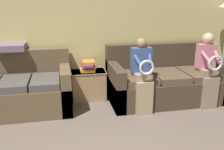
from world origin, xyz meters
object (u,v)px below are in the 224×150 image
couch_side (17,90)px  book_stack (88,66)px  child_left_seated (142,73)px  couch_main (164,81)px  child_right_seated (208,67)px  throw_pillow (11,47)px  side_shelf (89,85)px

couch_side → book_stack: bearing=11.9°
child_left_seated → book_stack: bearing=138.5°
couch_main → child_right_seated: (0.56, -0.41, 0.34)m
book_stack → throw_pillow: (-1.24, 0.06, 0.38)m
couch_main → side_shelf: 1.35m
child_right_seated → book_stack: 2.00m
couch_main → child_right_seated: size_ratio=1.63×
side_shelf → book_stack: size_ratio=1.91×
child_left_seated → side_shelf: size_ratio=1.93×
couch_main → child_right_seated: child_right_seated is taller
couch_main → couch_side: bearing=179.5°
side_shelf → child_right_seated: bearing=-19.5°
child_left_seated → side_shelf: (-0.77, 0.67, -0.36)m
child_left_seated → throw_pillow: size_ratio=2.52×
couch_main → book_stack: size_ratio=6.28×
couch_side → side_shelf: couch_side is taller
throw_pillow → couch_side: bearing=-75.9°
couch_side → child_right_seated: (3.04, -0.43, 0.33)m
child_right_seated → throw_pillow: 3.22m
child_right_seated → couch_main: bearing=143.8°
couch_side → throw_pillow: size_ratio=3.64×
couch_main → couch_side: size_ratio=1.18×
side_shelf → child_left_seated: bearing=-41.3°
couch_main → side_shelf: couch_main is taller
side_shelf → book_stack: 0.34m
couch_main → side_shelf: size_ratio=3.28×
child_left_seated → couch_main: bearing=36.6°
side_shelf → throw_pillow: 1.43m
child_right_seated → side_shelf: size_ratio=2.01×
couch_main → child_left_seated: size_ratio=1.70×
book_stack → child_right_seated: bearing=-19.7°
child_left_seated → throw_pillow: child_left_seated is taller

